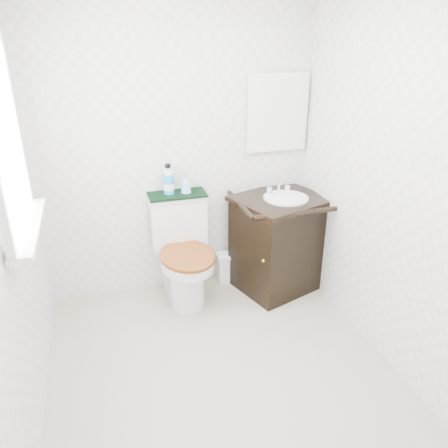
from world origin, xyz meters
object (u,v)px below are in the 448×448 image
mouthwash_bottle (169,180)px  cup (186,186)px  vanity (279,241)px  trash_bin (227,267)px  toilet (183,257)px

mouthwash_bottle → cup: 0.15m
vanity → trash_bin: size_ratio=3.45×
toilet → mouthwash_bottle: (-0.06, 0.15, 0.61)m
toilet → trash_bin: bearing=17.9°
toilet → mouthwash_bottle: 0.63m
mouthwash_bottle → vanity: bearing=-13.3°
vanity → mouthwash_bottle: mouthwash_bottle is taller
vanity → cup: size_ratio=9.17×
trash_bin → toilet: bearing=-162.1°
toilet → vanity: (0.82, -0.06, 0.06)m
toilet → cup: size_ratio=8.57×
cup → vanity: bearing=-14.3°
trash_bin → cup: size_ratio=2.65×
mouthwash_bottle → cup: size_ratio=2.40×
mouthwash_bottle → cup: (0.13, -0.02, -0.06)m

